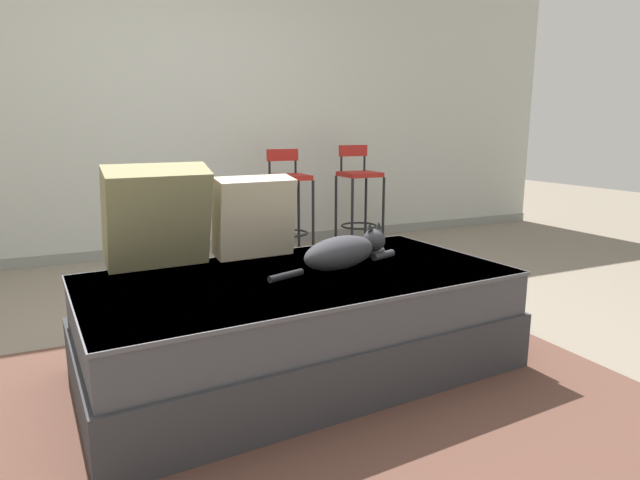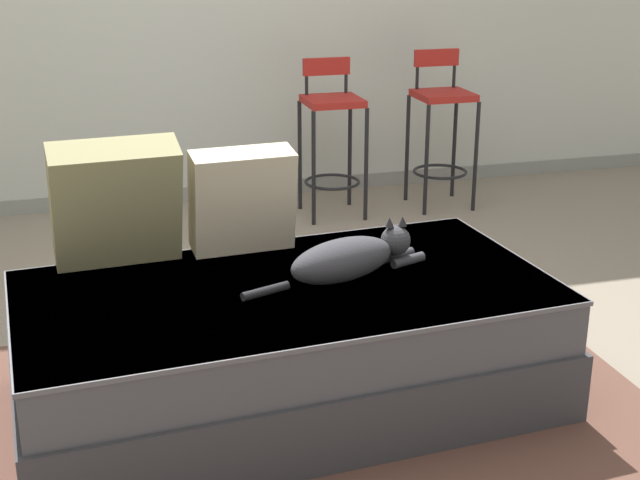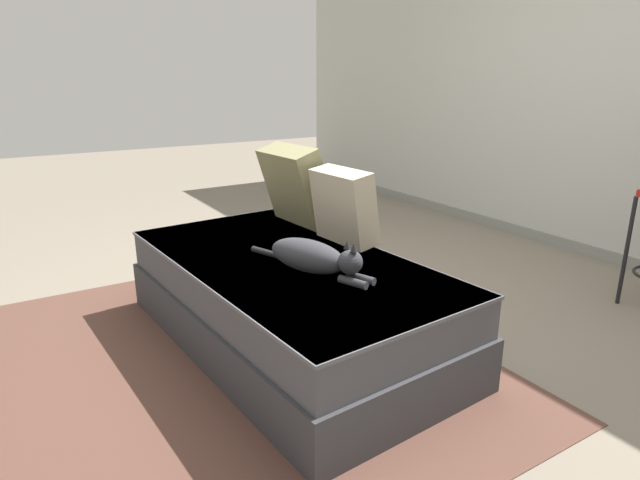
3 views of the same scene
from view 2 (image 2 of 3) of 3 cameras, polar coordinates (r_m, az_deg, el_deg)
The scene contains 9 objects.
ground_plane at distance 3.65m, azimuth -3.57°, elevation -7.23°, with size 16.00×16.00×0.00m, color slate.
wall_baseboard_trim at distance 5.65m, azimuth -8.34°, elevation 2.94°, with size 8.00×0.02×0.09m, color gray.
area_rug at distance 3.05m, azimuth -0.70°, elevation -12.89°, with size 2.57×2.09×0.01m, color brown.
couch at distance 3.19m, azimuth -2.12°, elevation -6.65°, with size 1.94×1.12×0.46m.
throw_pillow_corner at distance 3.28m, azimuth -12.94°, elevation 2.33°, with size 0.47×0.32×0.48m.
throw_pillow_middle at distance 3.38m, azimuth -5.01°, elevation 2.56°, with size 0.40×0.22×0.40m.
cat at distance 3.14m, azimuth 1.88°, elevation -1.16°, with size 0.73×0.31×0.19m.
bar_stool_near_window at distance 5.22m, azimuth 0.76°, elevation 7.24°, with size 0.34×0.34×0.91m.
bar_stool_by_doorway at distance 5.45m, azimuth 7.78°, elevation 7.65°, with size 0.34×0.34×0.94m.
Camera 2 is at (-0.66, -3.19, 1.64)m, focal length 50.00 mm.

